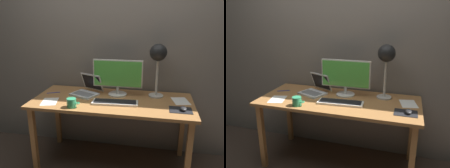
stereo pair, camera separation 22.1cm
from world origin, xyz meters
The scene contains 13 objects.
ground_plane centered at (0.00, 0.00, 0.00)m, with size 4.80×4.80×0.00m, color #47382D.
back_wall centered at (0.00, 0.40, 1.30)m, with size 4.80×0.06×2.60m, color gray.
desk centered at (0.00, 0.00, 0.66)m, with size 1.60×0.70×0.74m.
monitor centered at (0.03, 0.15, 0.95)m, with size 0.52×0.20×0.38m.
keyboard_main centered at (0.05, -0.10, 0.75)m, with size 0.45×0.17×0.03m.
laptop centered at (-0.29, 0.13, 0.80)m, with size 0.35×0.35×0.21m.
desk_lamp centered at (0.43, 0.19, 1.17)m, with size 0.17×0.17×0.55m.
mousepad centered at (0.66, -0.14, 0.74)m, with size 0.20×0.16×0.00m, color black.
mouse centered at (0.68, -0.15, 0.76)m, with size 0.06×0.10×0.03m, color #28282B.
coffee_mug centered at (-0.33, -0.26, 0.78)m, with size 0.12×0.09×0.09m.
paper_sheet_near_mouse centered at (-0.60, -0.17, 0.74)m, with size 0.15×0.21×0.00m, color white.
paper_sheet_by_keyboard centered at (0.68, 0.09, 0.74)m, with size 0.15×0.21×0.00m, color white.
pen centered at (-0.67, 0.07, 0.74)m, with size 0.01×0.01×0.14m, color #2633A5.
Camera 2 is at (0.63, -2.07, 1.56)m, focal length 36.71 mm.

